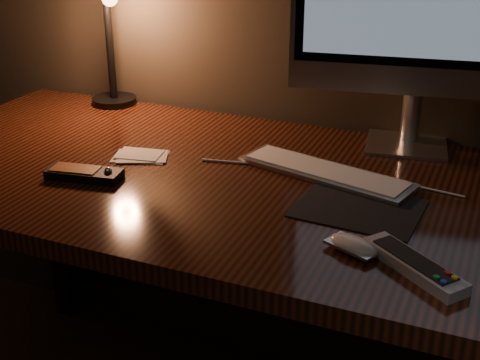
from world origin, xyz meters
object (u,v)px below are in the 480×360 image
at_px(keyboard, 325,172).
at_px(desk_lamp, 108,5).
at_px(mouse, 353,247).
at_px(media_remote, 84,173).
at_px(tv_remote, 414,265).
at_px(desk, 248,217).

distance_m(keyboard, desk_lamp, 0.74).
bearing_deg(mouse, media_remote, -164.84).
distance_m(keyboard, media_remote, 0.51).
height_order(tv_remote, desk_lamp, desk_lamp).
bearing_deg(desk_lamp, tv_remote, -29.72).
bearing_deg(mouse, desk_lamp, 170.04).
height_order(mouse, media_remote, media_remote).
bearing_deg(tv_remote, mouse, -155.51).
height_order(media_remote, desk_lamp, desk_lamp).
xyz_separation_m(keyboard, mouse, (0.13, -0.29, 0.00)).
bearing_deg(tv_remote, desk_lamp, -173.69).
height_order(keyboard, media_remote, media_remote).
height_order(desk, media_remote, media_remote).
xyz_separation_m(desk, desk_lamp, (-0.49, 0.23, 0.41)).
distance_m(desk, desk_lamp, 0.67).
bearing_deg(mouse, keyboard, 137.32).
distance_m(keyboard, tv_remote, 0.39).
distance_m(media_remote, desk_lamp, 0.54).
relative_size(desk, keyboard, 4.20).
bearing_deg(desk_lamp, desk, -24.29).
relative_size(mouse, desk_lamp, 0.22).
height_order(desk, mouse, mouse).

